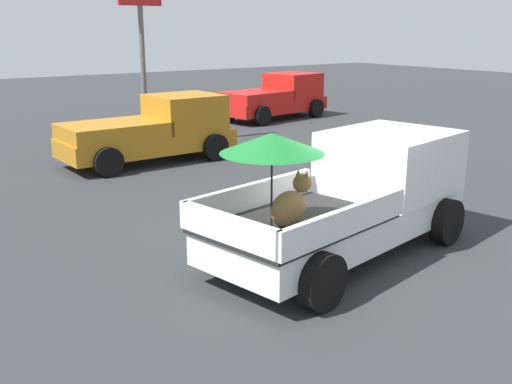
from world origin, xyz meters
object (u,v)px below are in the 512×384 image
at_px(pickup_truck_red, 155,130).
at_px(pickup_truck_far, 277,97).
at_px(motel_sign, 141,27).
at_px(pickup_truck_main, 355,194).

distance_m(pickup_truck_red, pickup_truck_far, 8.95).
xyz_separation_m(pickup_truck_far, motel_sign, (-6.85, -2.09, 2.77)).
bearing_deg(motel_sign, pickup_truck_main, -96.30).
distance_m(pickup_truck_main, pickup_truck_red, 8.25).
distance_m(pickup_truck_main, motel_sign, 11.08).
bearing_deg(pickup_truck_main, motel_sign, 73.00).
bearing_deg(pickup_truck_main, pickup_truck_far, 47.14).
distance_m(pickup_truck_red, motel_sign, 3.80).
bearing_deg(pickup_truck_main, pickup_truck_red, 77.12).
relative_size(pickup_truck_red, pickup_truck_far, 0.96).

